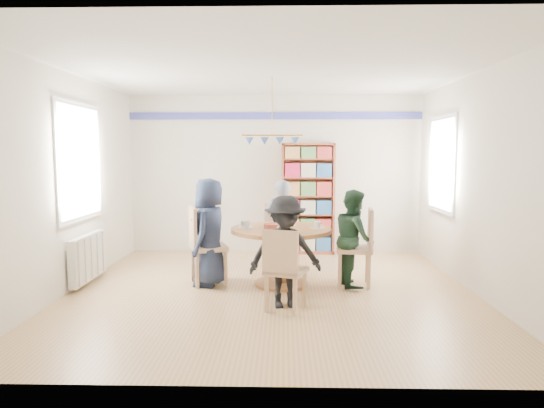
{
  "coord_description": "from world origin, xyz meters",
  "views": [
    {
      "loc": [
        0.15,
        -5.9,
        1.7
      ],
      "look_at": [
        0.0,
        0.4,
        1.05
      ],
      "focal_mm": 32.0,
      "sensor_mm": 36.0,
      "label": 1
    }
  ],
  "objects_px": {
    "chair_far": "(278,233)",
    "chair_near": "(284,266)",
    "person_far": "(282,224)",
    "bookshelf": "(308,200)",
    "chair_right": "(361,243)",
    "radiator": "(88,257)",
    "person_right": "(354,238)",
    "chair_left": "(202,242)",
    "person_left": "(209,232)",
    "person_near": "(285,252)",
    "dining_table": "(281,243)"
  },
  "relations": [
    {
      "from": "person_left",
      "to": "person_near",
      "type": "xyz_separation_m",
      "value": [
        0.98,
        -0.89,
        -0.07
      ]
    },
    {
      "from": "dining_table",
      "to": "person_near",
      "type": "bearing_deg",
      "value": -86.97
    },
    {
      "from": "chair_far",
      "to": "person_far",
      "type": "xyz_separation_m",
      "value": [
        0.05,
        -0.05,
        0.13
      ]
    },
    {
      "from": "person_far",
      "to": "bookshelf",
      "type": "height_order",
      "value": "bookshelf"
    },
    {
      "from": "chair_far",
      "to": "radiator",
      "type": "bearing_deg",
      "value": -158.73
    },
    {
      "from": "person_near",
      "to": "bookshelf",
      "type": "xyz_separation_m",
      "value": [
        0.4,
        2.96,
        0.3
      ]
    },
    {
      "from": "chair_near",
      "to": "person_far",
      "type": "distance_m",
      "value": 2.01
    },
    {
      "from": "radiator",
      "to": "person_near",
      "type": "relative_size",
      "value": 0.8
    },
    {
      "from": "dining_table",
      "to": "bookshelf",
      "type": "relative_size",
      "value": 0.69
    },
    {
      "from": "radiator",
      "to": "person_far",
      "type": "distance_m",
      "value": 2.72
    },
    {
      "from": "radiator",
      "to": "person_right",
      "type": "bearing_deg",
      "value": -0.32
    },
    {
      "from": "chair_right",
      "to": "person_far",
      "type": "bearing_deg",
      "value": 137.64
    },
    {
      "from": "chair_far",
      "to": "person_right",
      "type": "xyz_separation_m",
      "value": [
        0.98,
        -0.99,
        0.1
      ]
    },
    {
      "from": "chair_near",
      "to": "person_left",
      "type": "xyz_separation_m",
      "value": [
        -0.96,
        1.06,
        0.2
      ]
    },
    {
      "from": "person_far",
      "to": "radiator",
      "type": "bearing_deg",
      "value": 20.79
    },
    {
      "from": "chair_left",
      "to": "chair_right",
      "type": "bearing_deg",
      "value": -0.44
    },
    {
      "from": "radiator",
      "to": "dining_table",
      "type": "bearing_deg",
      "value": -0.36
    },
    {
      "from": "person_near",
      "to": "bookshelf",
      "type": "relative_size",
      "value": 0.66
    },
    {
      "from": "chair_left",
      "to": "chair_right",
      "type": "distance_m",
      "value": 2.06
    },
    {
      "from": "chair_near",
      "to": "chair_left",
      "type": "bearing_deg",
      "value": 134.43
    },
    {
      "from": "radiator",
      "to": "dining_table",
      "type": "distance_m",
      "value": 2.55
    },
    {
      "from": "radiator",
      "to": "person_near",
      "type": "height_order",
      "value": "person_near"
    },
    {
      "from": "dining_table",
      "to": "chair_left",
      "type": "relative_size",
      "value": 1.27
    },
    {
      "from": "chair_right",
      "to": "person_left",
      "type": "relative_size",
      "value": 0.73
    },
    {
      "from": "chair_far",
      "to": "chair_near",
      "type": "xyz_separation_m",
      "value": [
        0.08,
        -2.06,
        -0.03
      ]
    },
    {
      "from": "radiator",
      "to": "person_left",
      "type": "distance_m",
      "value": 1.65
    },
    {
      "from": "dining_table",
      "to": "bookshelf",
      "type": "distance_m",
      "value": 2.14
    },
    {
      "from": "dining_table",
      "to": "chair_far",
      "type": "xyz_separation_m",
      "value": [
        -0.05,
        0.99,
        -0.03
      ]
    },
    {
      "from": "dining_table",
      "to": "chair_right",
      "type": "height_order",
      "value": "chair_right"
    },
    {
      "from": "person_near",
      "to": "person_far",
      "type": "bearing_deg",
      "value": 79.78
    },
    {
      "from": "chair_far",
      "to": "chair_near",
      "type": "distance_m",
      "value": 2.06
    },
    {
      "from": "person_right",
      "to": "chair_right",
      "type": "bearing_deg",
      "value": -94.51
    },
    {
      "from": "radiator",
      "to": "bookshelf",
      "type": "xyz_separation_m",
      "value": [
        2.98,
        2.04,
        0.58
      ]
    },
    {
      "from": "radiator",
      "to": "chair_right",
      "type": "relative_size",
      "value": 0.99
    },
    {
      "from": "chair_near",
      "to": "dining_table",
      "type": "bearing_deg",
      "value": 91.66
    },
    {
      "from": "chair_right",
      "to": "chair_near",
      "type": "xyz_separation_m",
      "value": [
        -1.0,
        -1.07,
        -0.06
      ]
    },
    {
      "from": "person_right",
      "to": "person_near",
      "type": "xyz_separation_m",
      "value": [
        -0.89,
        -0.9,
        -0.0
      ]
    },
    {
      "from": "chair_left",
      "to": "person_near",
      "type": "height_order",
      "value": "person_near"
    },
    {
      "from": "person_near",
      "to": "bookshelf",
      "type": "height_order",
      "value": "bookshelf"
    },
    {
      "from": "radiator",
      "to": "chair_far",
      "type": "bearing_deg",
      "value": 21.27
    },
    {
      "from": "chair_right",
      "to": "bookshelf",
      "type": "distance_m",
      "value": 2.17
    },
    {
      "from": "chair_left",
      "to": "chair_right",
      "type": "height_order",
      "value": "chair_left"
    },
    {
      "from": "dining_table",
      "to": "person_near",
      "type": "height_order",
      "value": "person_near"
    },
    {
      "from": "chair_left",
      "to": "person_far",
      "type": "height_order",
      "value": "person_far"
    },
    {
      "from": "person_right",
      "to": "person_far",
      "type": "height_order",
      "value": "person_far"
    },
    {
      "from": "chair_near",
      "to": "person_near",
      "type": "distance_m",
      "value": 0.21
    },
    {
      "from": "dining_table",
      "to": "chair_right",
      "type": "relative_size",
      "value": 1.29
    },
    {
      "from": "chair_left",
      "to": "person_left",
      "type": "height_order",
      "value": "person_left"
    },
    {
      "from": "radiator",
      "to": "chair_left",
      "type": "relative_size",
      "value": 0.98
    },
    {
      "from": "chair_far",
      "to": "person_left",
      "type": "relative_size",
      "value": 0.69
    }
  ]
}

